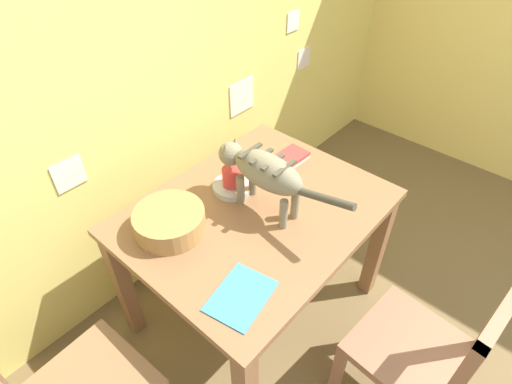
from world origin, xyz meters
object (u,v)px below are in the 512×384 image
Objects in this scene: coffee_mug at (232,176)px; wooden_chair_near at (421,353)px; saucer_bowl at (232,187)px; magazine at (241,296)px; wicker_basket at (170,221)px; dining_table at (256,224)px; book_stack at (292,156)px; cat at (263,171)px.

wooden_chair_near is at bearing -89.67° from coffee_mug.
saucer_bowl is 0.76× the size of magazine.
wicker_basket is 1.14m from wooden_chair_near.
dining_table is 0.43m from book_stack.
wooden_chair_near is (0.01, -0.82, -0.49)m from cat.
magazine is at bearing -145.46° from dining_table.
wicker_basket is 0.32× the size of wooden_chair_near.
coffee_mug is 0.82× the size of book_stack.
cat is at bearing -90.75° from coffee_mug.
dining_table is 0.30m from cat.
wicker_basket is (-0.36, 0.20, -0.15)m from cat.
book_stack reaches higher than dining_table.
cat is at bearing -161.72° from book_stack.
book_stack is 1.06m from wooden_chair_near.
cat is 0.72× the size of wooden_chair_near.
cat is (0.03, -0.01, 0.29)m from dining_table.
coffee_mug is at bearing -1.59° from wicker_basket.
coffee_mug is 0.61m from magazine.
coffee_mug is 1.07m from wooden_chair_near.
saucer_bowl is at bearing 170.25° from book_stack.
saucer_bowl reaches higher than magazine.
magazine is at bearing -96.46° from wicker_basket.
cat is 0.96m from wooden_chair_near.
dining_table is at bearing 23.73° from magazine.
wooden_chair_near is at bearing -111.20° from book_stack.
magazine is at bearing 130.88° from wooden_chair_near.
wicker_basket is at bearing 178.39° from saucer_bowl.
coffee_mug is at bearing 0.00° from saucer_bowl.
coffee_mug is 0.55× the size of magazine.
coffee_mug reaches higher than saucer_bowl.
dining_table is 8.48× the size of coffee_mug.
wooden_chair_near reaches higher than dining_table.
magazine is (-0.38, -0.26, 0.10)m from dining_table.
saucer_bowl is 0.20× the size of wooden_chair_near.
dining_table is 6.09× the size of saucer_bowl.
cat is 3.60× the size of saucer_bowl.
wicker_basket is at bearing 72.72° from magazine.
cat is 0.27m from saucer_bowl.
book_stack reaches higher than saucer_bowl.
cat is at bearing -28.62° from wicker_basket.
cat reaches higher than dining_table.
wicker_basket is (0.05, 0.45, 0.05)m from magazine.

